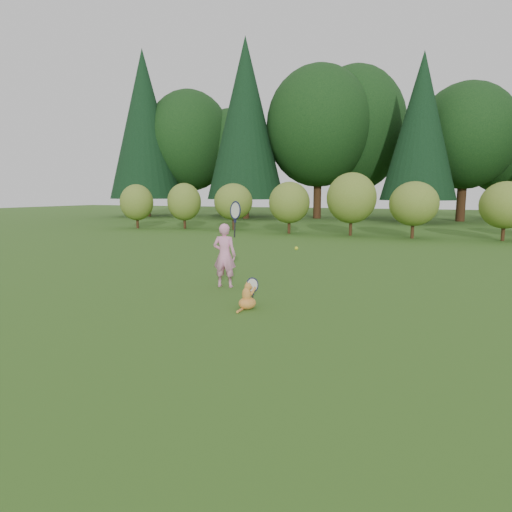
% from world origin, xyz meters
% --- Properties ---
extents(ground, '(100.00, 100.00, 0.00)m').
position_xyz_m(ground, '(0.00, 0.00, 0.00)').
color(ground, '#225818').
rests_on(ground, ground).
extents(shrub_row, '(28.00, 3.00, 2.80)m').
position_xyz_m(shrub_row, '(0.00, 13.00, 1.40)').
color(shrub_row, '#596E22').
rests_on(shrub_row, ground).
extents(woodland_backdrop, '(48.00, 10.00, 15.00)m').
position_xyz_m(woodland_backdrop, '(0.00, 23.00, 7.50)').
color(woodland_backdrop, black).
rests_on(woodland_backdrop, ground).
extents(child, '(0.75, 0.46, 1.99)m').
position_xyz_m(child, '(-0.52, 0.87, 0.70)').
color(child, pink).
rests_on(child, ground).
extents(cat, '(0.45, 0.66, 0.63)m').
position_xyz_m(cat, '(0.58, -0.50, 0.24)').
color(cat, '#C17925').
rests_on(cat, ground).
extents(tennis_ball, '(0.07, 0.07, 0.07)m').
position_xyz_m(tennis_ball, '(1.08, 0.63, 0.92)').
color(tennis_ball, '#ACC617').
rests_on(tennis_ball, ground).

